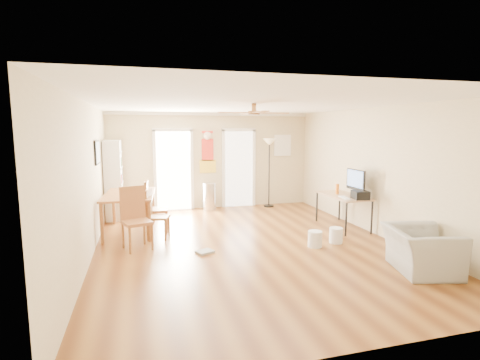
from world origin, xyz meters
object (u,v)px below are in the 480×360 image
object	(u,v)px
bookshelf	(114,180)
trash_can	(209,197)
dining_chair_right_b	(158,214)
dining_chair_near	(137,219)
torchiere_lamp	(269,173)
wastebasket_b	(336,235)
printer	(360,195)
armchair	(421,250)
wastebasket_a	(315,239)
dining_chair_right_a	(157,207)
dining_table	(130,213)
computer_desk	(343,211)

from	to	relation	value
bookshelf	trash_can	distance (m)	2.48
dining_chair_right_b	trash_can	world-z (taller)	dining_chair_right_b
dining_chair_right_b	dining_chair_near	world-z (taller)	dining_chair_near
torchiere_lamp	wastebasket_b	bearing A→B (deg)	-88.38
trash_can	printer	world-z (taller)	printer
trash_can	armchair	xyz separation A→B (m)	(2.30, -5.11, -0.03)
dining_chair_right_b	wastebasket_a	size ratio (longest dim) A/B	3.27
dining_chair_right_a	torchiere_lamp	bearing A→B (deg)	-53.59
dining_chair_right_a	bookshelf	bearing A→B (deg)	37.25
torchiere_lamp	wastebasket_b	world-z (taller)	torchiere_lamp
wastebasket_a	armchair	size ratio (longest dim) A/B	0.29
printer	armchair	bearing A→B (deg)	-88.20
dining_table	printer	xyz separation A→B (m)	(4.60, -1.35, 0.40)
bookshelf	wastebasket_a	size ratio (longest dim) A/B	6.38
torchiere_lamp	armchair	bearing A→B (deg)	-83.28
computer_desk	wastebasket_a	size ratio (longest dim) A/B	4.55
dining_chair_right_a	computer_desk	distance (m)	4.02
dining_chair_right_a	dining_chair_right_b	world-z (taller)	dining_chair_right_a
trash_can	armchair	world-z (taller)	trash_can
trash_can	computer_desk	xyz separation A→B (m)	(2.51, -2.52, -0.00)
dining_chair_right_a	trash_can	size ratio (longest dim) A/B	1.48
wastebasket_b	trash_can	bearing A→B (deg)	117.17
wastebasket_b	computer_desk	bearing A→B (deg)	53.84
dining_chair_near	armchair	bearing A→B (deg)	-47.06
dining_chair_near	trash_can	xyz separation A→B (m)	(1.85, 2.88, -0.19)
dining_table	computer_desk	bearing A→B (deg)	-10.54
bookshelf	armchair	bearing A→B (deg)	-57.42
dining_table	trash_can	bearing A→B (deg)	40.01
armchair	dining_chair_right_a	bearing A→B (deg)	63.70
printer	wastebasket_a	size ratio (longest dim) A/B	1.13
dining_chair_right_b	printer	xyz separation A→B (m)	(4.05, -0.73, 0.32)
dining_chair_near	wastebasket_a	world-z (taller)	dining_chair_near
dining_chair_right_a	wastebasket_b	bearing A→B (deg)	-111.01
computer_desk	wastebasket_b	size ratio (longest dim) A/B	4.62
dining_chair_right_b	dining_table	bearing A→B (deg)	57.96
dining_chair_near	printer	world-z (taller)	dining_chair_near
trash_can	torchiere_lamp	distance (m)	1.79
dining_chair_right_b	computer_desk	world-z (taller)	dining_chair_right_b
printer	wastebasket_a	world-z (taller)	printer
bookshelf	dining_chair_right_a	distance (m)	1.86
dining_chair_right_b	bookshelf	bearing A→B (deg)	41.28
bookshelf	printer	world-z (taller)	bookshelf
trash_can	wastebasket_a	distance (m)	3.85
trash_can	wastebasket_a	size ratio (longest dim) A/B	2.46
torchiere_lamp	computer_desk	distance (m)	2.72
dining_table	wastebasket_b	bearing A→B (deg)	-25.60
bookshelf	computer_desk	world-z (taller)	bookshelf
bookshelf	dining_table	distance (m)	1.54
dining_chair_near	printer	xyz separation A→B (m)	(4.45, -0.15, 0.25)
dining_chair_near	wastebasket_b	bearing A→B (deg)	-28.43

